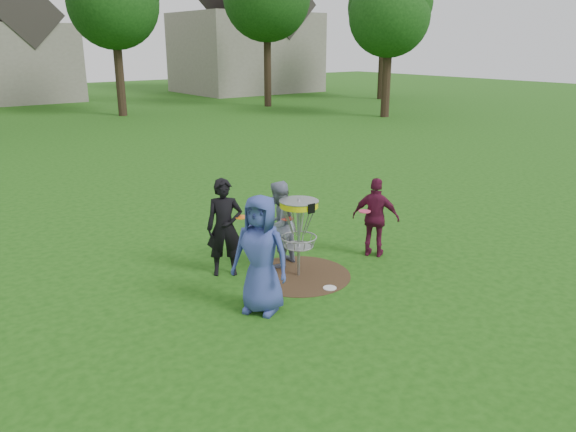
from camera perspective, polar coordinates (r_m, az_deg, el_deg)
ground at (r=9.74m, az=1.08°, el=-6.04°), size 100.00×100.00×0.00m
dirt_patch at (r=9.74m, az=1.08°, el=-6.02°), size 1.80×1.80×0.01m
player_blue at (r=8.20m, az=-2.79°, el=-3.93°), size 0.94×1.04×1.79m
player_black at (r=9.57m, az=-6.46°, el=-1.17°), size 0.74×0.66×1.69m
player_grey at (r=9.91m, az=-1.02°, el=-0.84°), size 0.91×0.81×1.55m
player_maroon at (r=10.50m, az=8.91°, el=-0.16°), size 0.78×0.93×1.49m
disc_on_grass at (r=9.26m, az=4.26°, el=-7.32°), size 0.22×0.22×0.02m
disc_golf_basket at (r=9.39m, az=1.11°, el=-0.32°), size 0.66×0.67×1.38m
held_discs at (r=9.40m, az=0.46°, el=-0.41°), size 2.68×1.42×0.20m
house_row at (r=41.38m, az=-23.90°, el=16.28°), size 44.50×10.65×11.62m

